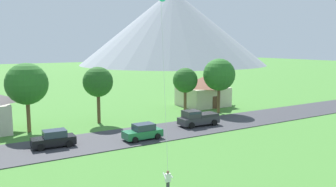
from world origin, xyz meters
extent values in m
cube|color=#38383D|center=(0.00, 28.57, 0.04)|extent=(160.00, 7.65, 0.08)
cone|color=#8E939E|center=(84.97, 150.55, 19.31)|extent=(96.76, 96.76, 38.61)
cube|color=beige|center=(21.83, 40.45, 1.58)|extent=(7.25, 6.36, 3.16)
pyramid|color=brown|center=(21.83, 40.45, 4.03)|extent=(7.83, 6.87, 1.74)
cube|color=brown|center=(21.83, 37.25, 1.00)|extent=(0.90, 0.06, 2.00)
cylinder|color=brown|center=(20.12, 34.27, 2.00)|extent=(0.44, 0.44, 3.99)
sphere|color=#286623|center=(20.12, 34.27, 5.79)|extent=(4.79, 4.79, 4.79)
cylinder|color=brown|center=(2.24, 37.00, 1.99)|extent=(0.44, 0.44, 3.98)
sphere|color=#23561E|center=(2.24, 37.00, 5.45)|extent=(3.90, 3.90, 3.90)
cylinder|color=brown|center=(-6.45, 36.73, 1.95)|extent=(0.44, 0.44, 3.90)
sphere|color=#286623|center=(-6.45, 36.73, 5.72)|extent=(4.85, 4.85, 4.85)
cylinder|color=brown|center=(15.57, 36.55, 1.80)|extent=(0.44, 0.44, 3.60)
sphere|color=#23561E|center=(15.57, 36.55, 4.99)|extent=(3.69, 3.69, 3.69)
cube|color=black|center=(-5.50, 28.91, 0.68)|extent=(4.28, 2.00, 0.80)
cube|color=#2D3847|center=(-5.35, 28.90, 1.42)|extent=(2.27, 1.69, 0.68)
cylinder|color=black|center=(-6.89, 28.05, 0.40)|extent=(0.65, 0.27, 0.64)
cylinder|color=black|center=(-6.81, 29.89, 0.40)|extent=(0.65, 0.27, 0.64)
cylinder|color=black|center=(-4.20, 27.93, 0.40)|extent=(0.65, 0.27, 0.64)
cylinder|color=black|center=(-4.11, 29.76, 0.40)|extent=(0.65, 0.27, 0.64)
cube|color=#237042|center=(3.40, 26.80, 0.68)|extent=(4.22, 1.84, 0.80)
cube|color=#2D3847|center=(3.55, 26.80, 1.42)|extent=(2.22, 1.61, 0.68)
cylinder|color=black|center=(2.06, 25.86, 0.40)|extent=(0.64, 0.25, 0.64)
cylinder|color=black|center=(2.04, 27.70, 0.40)|extent=(0.64, 0.25, 0.64)
cylinder|color=black|center=(4.76, 25.89, 0.40)|extent=(0.64, 0.25, 0.64)
cylinder|color=black|center=(4.74, 27.73, 0.40)|extent=(0.64, 0.25, 0.64)
cube|color=#333338|center=(12.43, 28.87, 0.75)|extent=(5.29, 2.25, 0.84)
cube|color=#333338|center=(11.33, 28.93, 1.62)|extent=(1.99, 1.93, 0.90)
cube|color=#2D3847|center=(11.33, 28.93, 1.89)|extent=(1.70, 1.96, 0.28)
cube|color=#28282C|center=(13.58, 28.82, 1.35)|extent=(2.79, 2.09, 0.36)
cylinder|color=black|center=(10.68, 27.94, 0.46)|extent=(0.77, 0.32, 0.76)
cylinder|color=black|center=(10.78, 29.98, 0.46)|extent=(0.77, 0.32, 0.76)
cylinder|color=black|center=(14.08, 27.77, 0.46)|extent=(0.77, 0.32, 0.76)
cylinder|color=black|center=(14.18, 29.81, 0.46)|extent=(0.77, 0.32, 0.76)
cube|color=white|center=(-1.43, 13.62, 1.17)|extent=(0.36, 0.22, 0.58)
sphere|color=brown|center=(-1.43, 13.62, 1.57)|extent=(0.21, 0.21, 0.21)
cylinder|color=white|center=(-1.65, 13.68, 1.31)|extent=(0.18, 0.55, 0.37)
cylinder|color=white|center=(-1.21, 13.68, 1.31)|extent=(0.18, 0.55, 0.37)
cylinder|color=silver|center=(-0.83, 15.11, 7.78)|extent=(1.23, 3.01, 12.46)
camera|label=1|loc=(-13.22, -5.72, 10.15)|focal=37.08mm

